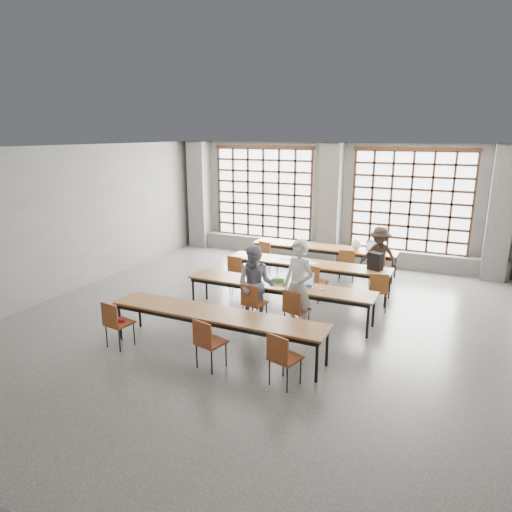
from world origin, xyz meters
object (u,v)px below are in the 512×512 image
Objects in this scene: chair_mid_right at (379,288)px; chair_front_right at (295,307)px; chair_mid_centre at (315,279)px; chair_near_mid at (208,339)px; red_pouch at (119,320)px; chair_near_right at (282,355)px; chair_near_left at (116,320)px; desk_row_a at (323,249)px; student_female at (256,285)px; desk_row_c at (279,287)px; chair_mid_left at (237,269)px; mouse at (323,289)px; desk_row_b at (308,265)px; chair_back_left at (267,253)px; laptop_front at (305,283)px; chair_front_left at (253,300)px; student_male at (298,286)px; student_back at (379,256)px; laptop_back at (373,248)px; desk_row_d at (217,316)px; green_box at (278,280)px; backpack at (375,261)px; chair_back_right at (377,266)px; chair_back_mid at (347,262)px; phone at (285,286)px; plastic_bag at (356,244)px.

chair_mid_right and chair_front_right have the same top height.
chair_near_mid is (-0.64, -3.75, 0.00)m from chair_mid_centre.
red_pouch is at bearing 177.66° from chair_near_mid.
chair_mid_right is at bearing 78.19° from chair_near_right.
chair_mid_right is at bearing 43.33° from chair_near_left.
desk_row_a is at bearing 98.89° from chair_front_right.
student_female is (-0.88, 0.13, 0.28)m from chair_front_right.
desk_row_c is 3.26m from red_pouch.
chair_mid_left is 8.98× the size of mouse.
chair_mid_left is at bearing -158.60° from desk_row_b.
desk_row_b is 4.55× the size of chair_back_left.
red_pouch is at bearing -130.37° from desk_row_c.
red_pouch is (-2.64, -2.59, -0.29)m from laptop_front.
desk_row_c is 4.55× the size of chair_mid_right.
chair_mid_left reaches higher than mouse.
mouse is (0.37, 0.61, 0.21)m from chair_front_right.
student_male reaches higher than chair_front_left.
student_female is 2.70m from red_pouch.
chair_mid_left and chair_near_left have the same top height.
laptop_back is at bearing 126.77° from student_back.
desk_row_c is 4.55× the size of chair_near_right.
laptop_back is at bearing 4.64° from desk_row_a.
chair_near_left is at bearing -134.89° from laptop_front.
chair_back_left is at bearing 83.44° from chair_near_left.
green_box reaches higher than desk_row_d.
desk_row_c is at bearing 63.51° from chair_front_left.
chair_near_mid is at bearing -92.59° from backpack.
student_male is at bearing -58.41° from chair_back_left.
desk_row_c is 40.82× the size of mouse.
chair_mid_centre is 8.98× the size of mouse.
laptop_back is 4.27× the size of mouse.
backpack is at bearing 61.70° from desk_row_d.
laptop_back is at bearing 61.33° from chair_near_left.
green_box is (0.26, 0.71, 0.24)m from chair_front_left.
chair_back_right reaches higher than desk_row_a.
chair_back_right is 1.00× the size of chair_near_mid.
chair_mid_centre is 1.00× the size of chair_mid_right.
chair_back_mid is 6.09m from red_pouch.
chair_near_right reaches higher than desk_row_d.
chair_near_right is 6.20m from laptop_back.
desk_row_d is 9.57× the size of laptop_back.
chair_back_mid is 2.09× the size of laptop_front.
chair_near_mid is at bearing -103.57° from laptop_back.
chair_mid_left is at bearing 118.17° from student_female.
chair_back_right is 2.97m from laptop_front.
student_back is at bearing 75.43° from chair_front_right.
plastic_bag reaches higher than phone.
chair_near_mid is 0.54× the size of student_female.
chair_back_right is at bearing 100.72° from chair_mid_right.
desk_row_b is at bearing 94.30° from phone.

